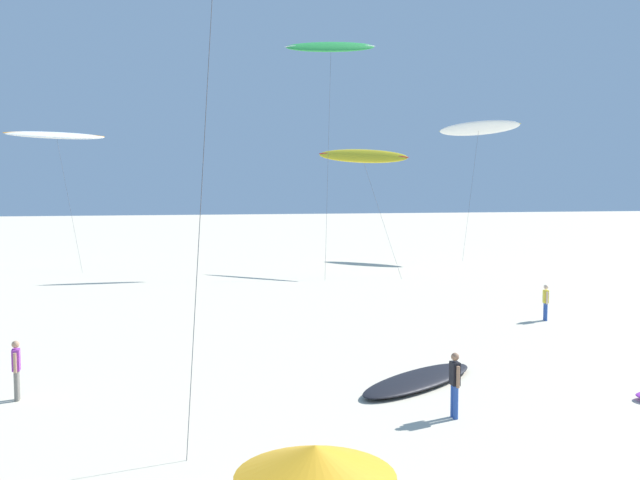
% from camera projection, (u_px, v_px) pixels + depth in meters
% --- Properties ---
extents(flying_kite_0, '(5.92, 5.75, 11.86)m').
position_uv_depth(flying_kite_0, '(479.00, 128.00, 58.73)').
color(flying_kite_0, white).
rests_on(flying_kite_0, ground).
extents(flying_kite_2, '(7.56, 9.89, 10.54)m').
position_uv_depth(flying_kite_2, '(56.00, 135.00, 54.61)').
color(flying_kite_2, white).
rests_on(flying_kite_2, ground).
extents(flying_kite_4, '(6.88, 7.24, 16.92)m').
position_uv_depth(flying_kite_4, '(331.00, 47.00, 50.24)').
color(flying_kite_4, green).
rests_on(flying_kite_4, ground).
extents(flying_kite_5, '(5.95, 8.02, 9.04)m').
position_uv_depth(flying_kite_5, '(362.00, 156.00, 49.37)').
color(flying_kite_5, yellow).
rests_on(flying_kite_5, ground).
extents(grounded_kite_1, '(5.05, 4.14, 0.27)m').
position_uv_depth(grounded_kite_1, '(419.00, 380.00, 21.10)').
color(grounded_kite_1, black).
rests_on(grounded_kite_1, ground).
extents(person_foreground_walker, '(0.21, 0.51, 1.73)m').
position_uv_depth(person_foreground_walker, '(455.00, 382.00, 17.94)').
color(person_foreground_walker, '#284CA3').
rests_on(person_foreground_walker, ground).
extents(person_near_left, '(0.22, 0.51, 1.70)m').
position_uv_depth(person_near_left, '(16.00, 368.00, 19.44)').
color(person_near_left, slate).
rests_on(person_near_left, ground).
extents(person_near_right, '(0.27, 0.50, 1.63)m').
position_uv_depth(person_near_right, '(546.00, 301.00, 31.11)').
color(person_near_right, '#284CA3').
rests_on(person_near_right, ground).
extents(beach_umbrella, '(2.37, 2.37, 2.29)m').
position_uv_depth(beach_umbrella, '(315.00, 461.00, 9.97)').
color(beach_umbrella, beige).
rests_on(beach_umbrella, ground).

